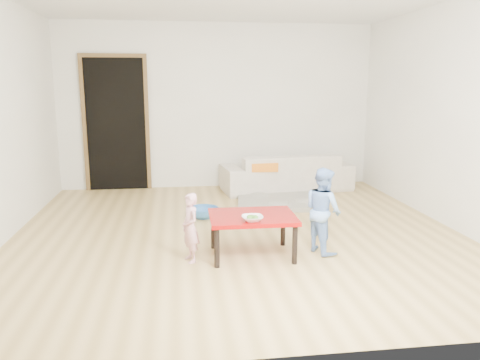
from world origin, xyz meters
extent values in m
cube|color=#AF8E4B|center=(0.00, 0.00, 0.00)|extent=(5.00, 5.00, 0.01)
cube|color=white|center=(0.00, 2.50, 1.30)|extent=(5.00, 0.02, 2.60)
cube|color=white|center=(2.50, 0.00, 1.30)|extent=(0.02, 5.00, 2.60)
imported|color=silver|center=(1.04, 2.05, 0.29)|extent=(2.10, 1.03, 0.59)
cube|color=orange|center=(0.57, 1.78, 0.45)|extent=(0.49, 0.44, 0.13)
imported|color=white|center=(0.02, -0.94, 0.44)|extent=(0.20, 0.20, 0.05)
imported|color=#CE5E73|center=(-0.55, -0.81, 0.33)|extent=(0.23, 0.28, 0.66)
imported|color=#659CEC|center=(0.76, -0.72, 0.43)|extent=(0.45, 0.50, 0.86)
imported|color=#2F6DB1|center=(-0.36, 0.66, 0.06)|extent=(0.40, 0.40, 0.12)
camera|label=1|loc=(-0.65, -5.05, 1.66)|focal=35.00mm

